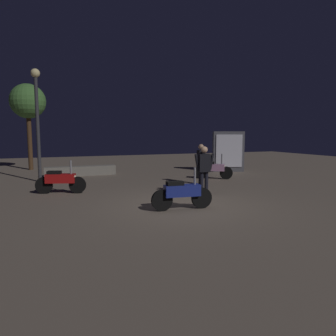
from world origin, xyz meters
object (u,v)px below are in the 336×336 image
(person_rider_beside, at_px, (201,161))
(motorcycle_blue_foreground, at_px, (182,193))
(motorcycle_pink_parked_right, at_px, (213,169))
(motorcycle_red_parked_left, at_px, (60,180))
(streetlamp_near, at_px, (37,110))
(person_bystander_far, at_px, (204,167))
(kiosk_billboard, at_px, (228,151))

(person_rider_beside, bearing_deg, motorcycle_blue_foreground, 64.38)
(motorcycle_blue_foreground, bearing_deg, motorcycle_pink_parked_right, 57.47)
(motorcycle_red_parked_left, height_order, person_rider_beside, person_rider_beside)
(streetlamp_near, bearing_deg, person_bystander_far, -45.51)
(motorcycle_red_parked_left, relative_size, person_rider_beside, 1.02)
(person_rider_beside, relative_size, person_bystander_far, 1.00)
(motorcycle_blue_foreground, relative_size, motorcycle_pink_parked_right, 1.16)
(motorcycle_red_parked_left, distance_m, streetlamp_near, 3.95)
(person_bystander_far, distance_m, streetlamp_near, 7.35)
(motorcycle_pink_parked_right, distance_m, kiosk_billboard, 3.06)
(motorcycle_blue_foreground, height_order, motorcycle_red_parked_left, same)
(person_rider_beside, bearing_deg, person_bystander_far, 73.74)
(motorcycle_red_parked_left, xyz_separation_m, kiosk_billboard, (8.54, 3.14, 0.61))
(motorcycle_blue_foreground, distance_m, person_bystander_far, 2.11)
(person_rider_beside, relative_size, streetlamp_near, 0.35)
(motorcycle_blue_foreground, bearing_deg, streetlamp_near, 124.15)
(person_rider_beside, xyz_separation_m, kiosk_billboard, (3.30, 3.19, 0.12))
(motorcycle_pink_parked_right, xyz_separation_m, streetlamp_near, (-7.09, 1.97, 2.50))
(motorcycle_blue_foreground, height_order, person_rider_beside, person_rider_beside)
(person_bystander_far, bearing_deg, motorcycle_pink_parked_right, -24.32)
(person_bystander_far, xyz_separation_m, kiosk_billboard, (4.25, 5.20, 0.11))
(person_bystander_far, bearing_deg, motorcycle_blue_foreground, 145.78)
(person_rider_beside, xyz_separation_m, person_bystander_far, (-0.94, -2.01, 0.00))
(motorcycle_red_parked_left, bearing_deg, person_bystander_far, -7.46)
(motorcycle_blue_foreground, height_order, streetlamp_near, streetlamp_near)
(motorcycle_pink_parked_right, distance_m, person_bystander_far, 3.78)
(motorcycle_red_parked_left, distance_m, kiosk_billboard, 9.12)
(person_bystander_far, distance_m, kiosk_billboard, 6.72)
(motorcycle_red_parked_left, distance_m, person_bystander_far, 4.79)
(motorcycle_red_parked_left, height_order, streetlamp_near, streetlamp_near)
(motorcycle_blue_foreground, distance_m, motorcycle_pink_parked_right, 5.77)
(streetlamp_near, relative_size, kiosk_billboard, 2.18)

